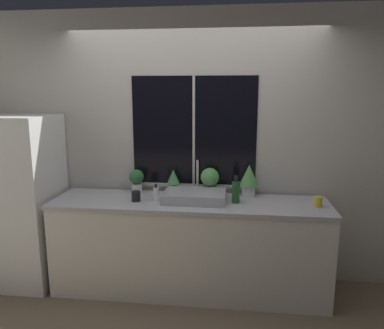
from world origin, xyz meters
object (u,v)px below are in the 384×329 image
at_px(potted_plant_far_left, 136,179).
at_px(potted_plant_center_left, 173,180).
at_px(bottle_tall, 236,192).
at_px(soap_bottle, 156,193).
at_px(sink, 195,196).
at_px(mug_black, 136,196).
at_px(potted_plant_center_right, 210,179).
at_px(refrigerator, 24,201).
at_px(potted_plant_far_right, 249,178).
at_px(mug_yellow, 318,202).

bearing_deg(potted_plant_far_left, potted_plant_center_left, 0.00).
bearing_deg(potted_plant_center_left, bottle_tall, -21.25).
bearing_deg(soap_bottle, sink, 5.47).
bearing_deg(bottle_tall, mug_black, -175.90).
xyz_separation_m(potted_plant_center_right, soap_bottle, (-0.49, -0.25, -0.09)).
bearing_deg(refrigerator, sink, 0.66).
bearing_deg(soap_bottle, mug_black, -162.86).
bearing_deg(potted_plant_far_right, mug_yellow, -24.36).
relative_size(potted_plant_center_right, mug_yellow, 2.90).
bearing_deg(refrigerator, mug_black, -3.43).
xyz_separation_m(sink, potted_plant_far_left, (-0.62, 0.22, 0.09)).
bearing_deg(refrigerator, potted_plant_far_left, 12.31).
xyz_separation_m(potted_plant_far_left, mug_black, (0.08, -0.31, -0.09)).
bearing_deg(mug_yellow, potted_plant_center_right, 164.49).
distance_m(sink, potted_plant_center_left, 0.34).
bearing_deg(potted_plant_far_left, sink, -19.41).
bearing_deg(sink, refrigerator, -179.34).
distance_m(sink, mug_black, 0.55).
height_order(potted_plant_center_right, bottle_tall, potted_plant_center_right).
bearing_deg(mug_yellow, potted_plant_far_right, 155.64).
distance_m(refrigerator, mug_black, 1.18).
relative_size(potted_plant_far_right, soap_bottle, 2.00).
xyz_separation_m(potted_plant_far_right, bottle_tall, (-0.12, -0.24, -0.07)).
height_order(soap_bottle, bottle_tall, bottle_tall).
bearing_deg(potted_plant_center_right, potted_plant_far_right, 0.00).
height_order(refrigerator, potted_plant_far_left, refrigerator).
relative_size(potted_plant_far_left, soap_bottle, 1.50).
height_order(potted_plant_far_left, mug_black, potted_plant_far_left).
distance_m(potted_plant_center_right, soap_bottle, 0.56).
bearing_deg(mug_black, potted_plant_center_right, 24.82).
bearing_deg(refrigerator, potted_plant_center_left, 9.21).
xyz_separation_m(potted_plant_center_left, soap_bottle, (-0.12, -0.25, -0.07)).
relative_size(sink, potted_plant_center_left, 2.38).
bearing_deg(soap_bottle, potted_plant_center_right, 27.42).
bearing_deg(potted_plant_far_left, soap_bottle, -44.79).
distance_m(refrigerator, bottle_tall, 2.10).
xyz_separation_m(bottle_tall, mug_black, (-0.93, -0.07, -0.06)).
bearing_deg(sink, mug_black, -170.60).
height_order(refrigerator, potted_plant_center_left, refrigerator).
xyz_separation_m(sink, potted_plant_center_left, (-0.24, 0.22, 0.09)).
xyz_separation_m(refrigerator, potted_plant_far_left, (1.09, 0.24, 0.19)).
distance_m(potted_plant_far_left, mug_yellow, 1.75).
relative_size(potted_plant_far_right, mug_yellow, 3.37).
xyz_separation_m(potted_plant_far_left, bottle_tall, (1.00, -0.24, -0.03)).
xyz_separation_m(refrigerator, potted_plant_far_right, (2.22, 0.24, 0.24)).
bearing_deg(mug_yellow, refrigerator, 179.29).
xyz_separation_m(refrigerator, sink, (1.71, 0.02, 0.10)).
bearing_deg(potted_plant_center_right, soap_bottle, -152.58).
bearing_deg(mug_black, potted_plant_far_right, 16.40).
xyz_separation_m(refrigerator, bottle_tall, (2.10, -0.00, 0.16)).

